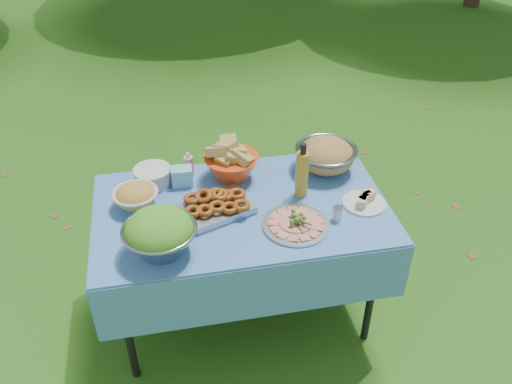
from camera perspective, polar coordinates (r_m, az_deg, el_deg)
ground at (r=3.23m, az=-1.32°, el=-12.32°), size 80.00×80.00×0.00m
picnic_table at (r=2.96m, az=-1.42°, el=-7.42°), size 1.46×0.86×0.76m
salad_bowl at (r=2.42m, az=-10.12°, el=-4.29°), size 0.33×0.33×0.22m
pasta_bowl_white at (r=2.74m, az=-12.57°, el=-0.40°), size 0.23×0.23×0.12m
plate_stack at (r=2.90m, az=-10.82°, el=1.67°), size 0.21×0.21×0.09m
wipes_box at (r=2.87m, az=-7.80°, el=1.65°), size 0.11×0.08×0.10m
sanitizer_bottle at (r=2.92m, az=-7.11°, el=2.93°), size 0.06×0.06×0.14m
bread_bowl at (r=2.87m, az=-2.61°, el=3.23°), size 0.29×0.29×0.19m
pasta_bowl_steel at (r=2.97m, az=7.38°, el=3.90°), size 0.41×0.41×0.18m
fried_tray at (r=2.66m, az=-4.15°, el=-1.40°), size 0.39×0.33×0.08m
charcuterie_platter at (r=2.58m, az=4.25°, el=-2.91°), size 0.43×0.43×0.07m
oil_bottle at (r=2.71m, az=4.88°, el=2.31°), size 0.07×0.07×0.30m
cheese_plate at (r=2.76m, az=11.37°, el=-0.73°), size 0.23×0.23×0.06m
shaker at (r=2.64m, az=8.57°, el=-2.24°), size 0.06×0.06×0.07m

